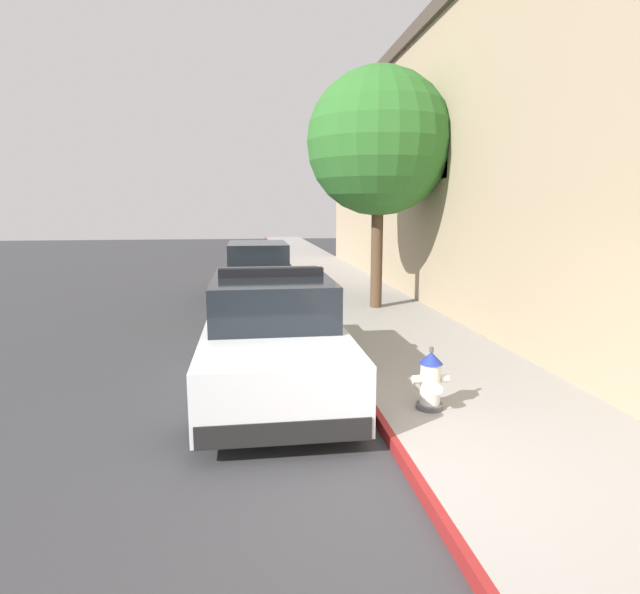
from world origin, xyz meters
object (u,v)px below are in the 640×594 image
police_cruiser (272,333)px  street_tree (379,143)px  parked_car_silver_ahead (258,272)px  fire_hydrant (431,381)px

police_cruiser → street_tree: (2.74, 4.78, 3.27)m
parked_car_silver_ahead → street_tree: (2.79, -2.64, 3.27)m
police_cruiser → street_tree: 6.40m
fire_hydrant → street_tree: 7.35m
parked_car_silver_ahead → fire_hydrant: parked_car_silver_ahead is taller
parked_car_silver_ahead → street_tree: street_tree is taller
police_cruiser → fire_hydrant: police_cruiser is taller
parked_car_silver_ahead → police_cruiser: bearing=-89.6°
police_cruiser → parked_car_silver_ahead: police_cruiser is taller
police_cruiser → fire_hydrant: size_ratio=6.37×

